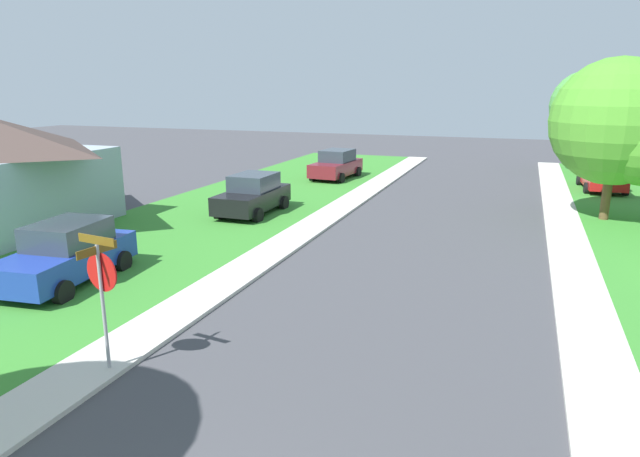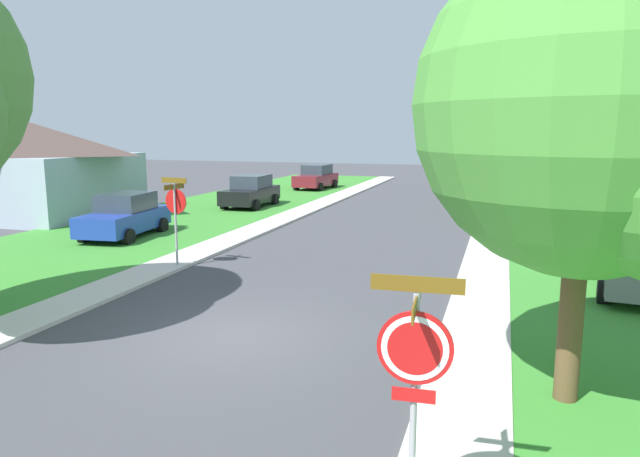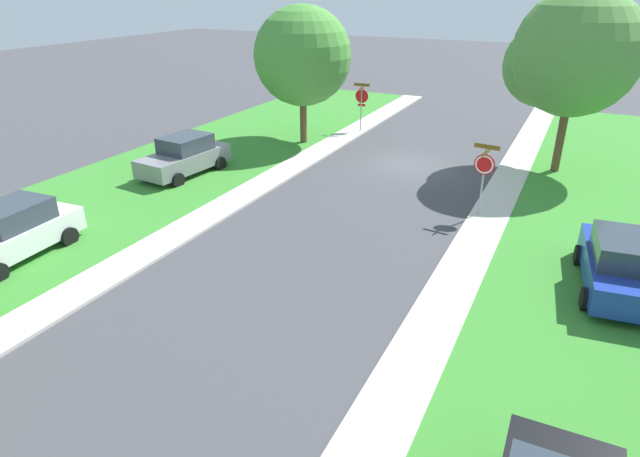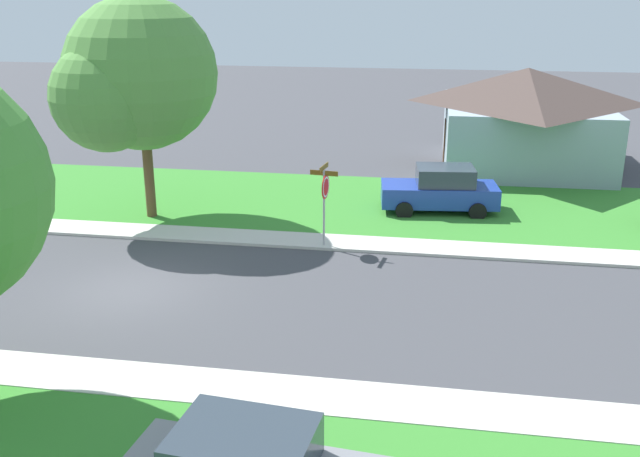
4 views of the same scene
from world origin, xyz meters
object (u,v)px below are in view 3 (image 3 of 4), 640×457
at_px(stop_sign_near_corner, 362,99).
at_px(car_blue_far_down_street, 622,265).
at_px(car_white_driveway_right, 12,232).
at_px(car_grey_behind_trees, 184,156).
at_px(stop_sign_far_corner, 484,169).
at_px(tree_sidewalk_far, 568,56).
at_px(tree_across_right, 299,59).

xyz_separation_m(stop_sign_near_corner, car_blue_far_down_street, (-13.20, 13.26, -1.00)).
height_order(car_white_driveway_right, car_grey_behind_trees, same).
distance_m(stop_sign_far_corner, car_white_driveway_right, 15.86).
bearing_deg(tree_sidewalk_far, car_grey_behind_trees, 28.52).
bearing_deg(tree_across_right, stop_sign_near_corner, -121.68).
bearing_deg(tree_across_right, stop_sign_far_corner, 150.22).
height_order(stop_sign_near_corner, car_blue_far_down_street, stop_sign_near_corner).
bearing_deg(stop_sign_near_corner, car_blue_far_down_street, 134.88).
distance_m(stop_sign_far_corner, car_grey_behind_trees, 12.92).
xyz_separation_m(car_white_driveway_right, car_blue_far_down_street, (-17.05, -6.04, 0.00)).
height_order(stop_sign_near_corner, stop_sign_far_corner, same).
bearing_deg(stop_sign_far_corner, tree_across_right, -29.78).
xyz_separation_m(car_white_driveway_right, car_grey_behind_trees, (0.35, -8.76, 0.00)).
bearing_deg(car_grey_behind_trees, car_white_driveway_right, 92.27).
relative_size(car_blue_far_down_street, tree_sidewalk_far, 0.57).
xyz_separation_m(stop_sign_near_corner, tree_across_right, (2.12, 3.43, 2.49)).
distance_m(tree_across_right, tree_sidewalk_far, 12.60).
relative_size(car_white_driveway_right, car_blue_far_down_street, 0.98).
bearing_deg(stop_sign_far_corner, stop_sign_near_corner, -47.96).
distance_m(car_white_driveway_right, tree_sidewalk_far, 22.38).
xyz_separation_m(car_grey_behind_trees, tree_across_right, (-2.08, -7.12, 3.49)).
bearing_deg(car_blue_far_down_street, tree_across_right, -32.68).
distance_m(stop_sign_near_corner, car_grey_behind_trees, 11.39).
bearing_deg(tree_sidewalk_far, car_blue_far_down_street, 104.54).
bearing_deg(tree_sidewalk_far, car_white_driveway_right, 49.47).
distance_m(stop_sign_near_corner, car_white_driveway_right, 19.71).
xyz_separation_m(car_blue_far_down_street, tree_across_right, (15.32, -9.83, 3.49)).
distance_m(car_grey_behind_trees, tree_sidewalk_far, 17.17).
height_order(tree_across_right, tree_sidewalk_far, tree_sidewalk_far).
bearing_deg(car_white_driveway_right, tree_sidewalk_far, -130.53).
relative_size(stop_sign_far_corner, car_grey_behind_trees, 0.62).
bearing_deg(car_blue_far_down_street, car_grey_behind_trees, -8.87).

